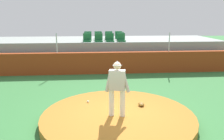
{
  "coord_description": "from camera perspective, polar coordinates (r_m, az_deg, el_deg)",
  "views": [
    {
      "loc": [
        -0.76,
        -6.84,
        3.27
      ],
      "look_at": [
        0.0,
        2.22,
        1.15
      ],
      "focal_mm": 37.9,
      "sensor_mm": 36.0,
      "label": 1
    }
  ],
  "objects": [
    {
      "name": "baseball",
      "position": [
        8.48,
        -5.81,
        -7.55
      ],
      "size": [
        0.07,
        0.07,
        0.07
      ],
      "primitive_type": "sphere",
      "color": "white",
      "rests_on": "pitchers_mound"
    },
    {
      "name": "stadium_chair_11",
      "position": [
        16.41,
        1.62,
        8.13
      ],
      "size": [
        0.48,
        0.44,
        0.5
      ],
      "rotation": [
        0.0,
        0.0,
        3.14
      ],
      "color": "#1B6233",
      "rests_on": "bleacher_platform"
    },
    {
      "name": "pitcher",
      "position": [
        7.07,
        1.24,
        -3.53
      ],
      "size": [
        0.77,
        0.35,
        1.72
      ],
      "rotation": [
        0.0,
        0.0,
        -0.23
      ],
      "color": "silver",
      "rests_on": "pitchers_mound"
    },
    {
      "name": "stadium_chair_5",
      "position": [
        15.45,
        -3.31,
        7.8
      ],
      "size": [
        0.48,
        0.44,
        0.5
      ],
      "rotation": [
        0.0,
        0.0,
        3.14
      ],
      "color": "#1B6233",
      "rests_on": "bleacher_platform"
    },
    {
      "name": "stadium_chair_6",
      "position": [
        15.47,
        -0.76,
        7.83
      ],
      "size": [
        0.48,
        0.44,
        0.5
      ],
      "rotation": [
        0.0,
        0.0,
        3.14
      ],
      "color": "#1B6233",
      "rests_on": "bleacher_platform"
    },
    {
      "name": "pitchers_mound",
      "position": [
        7.57,
        1.44,
        -11.44
      ],
      "size": [
        4.79,
        4.79,
        0.25
      ],
      "primitive_type": "cylinder",
      "color": "#AE6F28",
      "rests_on": "ground_plane"
    },
    {
      "name": "fence_post_right",
      "position": [
        13.99,
        13.64,
        6.58
      ],
      "size": [
        0.06,
        0.06,
        1.09
      ],
      "primitive_type": "cylinder",
      "color": "silver",
      "rests_on": "brick_barrier"
    },
    {
      "name": "ground_plane",
      "position": [
        7.62,
        1.43,
        -12.29
      ],
      "size": [
        60.0,
        60.0,
        0.0
      ],
      "primitive_type": "plane",
      "color": "#35763A"
    },
    {
      "name": "stadium_chair_3",
      "position": [
        14.62,
        2.25,
        7.5
      ],
      "size": [
        0.48,
        0.44,
        0.5
      ],
      "rotation": [
        0.0,
        0.0,
        3.14
      ],
      "color": "#1B6233",
      "rests_on": "bleacher_platform"
    },
    {
      "name": "bleacher_platform",
      "position": [
        16.32,
        -2.08,
        4.57
      ],
      "size": [
        15.18,
        4.38,
        1.68
      ],
      "primitive_type": "cube",
      "color": "gray",
      "rests_on": "ground_plane"
    },
    {
      "name": "brick_barrier",
      "position": [
        13.49,
        -1.47,
        1.75
      ],
      "size": [
        16.27,
        0.4,
        1.22
      ],
      "primitive_type": "cube",
      "color": "#903616",
      "rests_on": "ground_plane"
    },
    {
      "name": "fence_post_left",
      "position": [
        13.43,
        -13.2,
        6.33
      ],
      "size": [
        0.06,
        0.06,
        1.09
      ],
      "primitive_type": "cylinder",
      "color": "silver",
      "rests_on": "brick_barrier"
    },
    {
      "name": "stadium_chair_0",
      "position": [
        14.54,
        -6.03,
        7.41
      ],
      "size": [
        0.48,
        0.44,
        0.5
      ],
      "rotation": [
        0.0,
        0.0,
        3.14
      ],
      "color": "#1B6233",
      "rests_on": "bleacher_platform"
    },
    {
      "name": "stadium_chair_8",
      "position": [
        16.3,
        -5.81,
        8.03
      ],
      "size": [
        0.48,
        0.44,
        0.5
      ],
      "rotation": [
        0.0,
        0.0,
        3.14
      ],
      "color": "#1B6233",
      "rests_on": "bleacher_platform"
    },
    {
      "name": "stadium_chair_7",
      "position": [
        15.5,
        2.03,
        7.83
      ],
      "size": [
        0.48,
        0.44,
        0.5
      ],
      "rotation": [
        0.0,
        0.0,
        3.14
      ],
      "color": "#1B6233",
      "rests_on": "bleacher_platform"
    },
    {
      "name": "fielding_glove",
      "position": [
        8.2,
        7.07,
        -8.19
      ],
      "size": [
        0.22,
        0.31,
        0.11
      ],
      "primitive_type": "ellipsoid",
      "rotation": [
        0.0,
        0.0,
        1.51
      ],
      "color": "brown",
      "rests_on": "pitchers_mound"
    },
    {
      "name": "stadium_chair_4",
      "position": [
        15.4,
        -5.86,
        7.73
      ],
      "size": [
        0.48,
        0.44,
        0.5
      ],
      "rotation": [
        0.0,
        0.0,
        3.14
      ],
      "color": "#1B6233",
      "rests_on": "bleacher_platform"
    },
    {
      "name": "stadium_chair_2",
      "position": [
        14.58,
        -0.49,
        7.5
      ],
      "size": [
        0.48,
        0.44,
        0.5
      ],
      "rotation": [
        0.0,
        0.0,
        3.14
      ],
      "color": "#1B6233",
      "rests_on": "bleacher_platform"
    },
    {
      "name": "stadium_chair_1",
      "position": [
        14.5,
        -3.23,
        7.45
      ],
      "size": [
        0.48,
        0.44,
        0.5
      ],
      "rotation": [
        0.0,
        0.0,
        3.14
      ],
      "color": "#1B6233",
      "rests_on": "bleacher_platform"
    },
    {
      "name": "stadium_chair_9",
      "position": [
        16.29,
        -3.36,
        8.07
      ],
      "size": [
        0.48,
        0.44,
        0.5
      ],
      "rotation": [
        0.0,
        0.0,
        3.14
      ],
      "color": "#1B6233",
      "rests_on": "bleacher_platform"
    },
    {
      "name": "stadium_chair_10",
      "position": [
        16.34,
        -0.79,
        8.11
      ],
      "size": [
        0.48,
        0.44,
        0.5
      ],
      "rotation": [
        0.0,
        0.0,
        3.14
      ],
      "color": "#1B6233",
      "rests_on": "bleacher_platform"
    }
  ]
}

